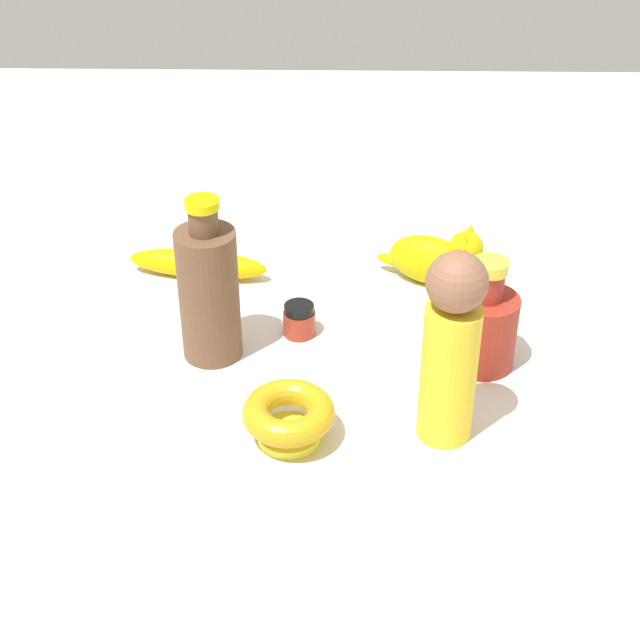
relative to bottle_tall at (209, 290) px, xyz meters
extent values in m
plane|color=silver|center=(0.00, 0.13, -0.09)|extent=(2.00, 2.00, 0.00)
cylinder|color=brown|center=(0.00, 0.00, -0.01)|extent=(0.07, 0.07, 0.17)
cylinder|color=brown|center=(0.00, 0.00, 0.09)|extent=(0.03, 0.03, 0.03)
cylinder|color=#DAC805|center=(0.00, 0.00, 0.11)|extent=(0.04, 0.04, 0.01)
cylinder|color=maroon|center=(0.02, 0.33, -0.04)|extent=(0.08, 0.08, 0.09)
cylinder|color=maroon|center=(0.02, 0.33, 0.02)|extent=(0.04, 0.04, 0.04)
cylinder|color=yellow|center=(0.02, 0.33, 0.05)|extent=(0.04, 0.04, 0.01)
ellipsoid|color=#ECB305|center=(-0.18, -0.04, -0.07)|extent=(0.07, 0.20, 0.04)
ellipsoid|color=#BEB608|center=(-0.17, 0.28, -0.06)|extent=(0.10, 0.13, 0.07)
sphere|color=#BEB608|center=(-0.15, 0.32, -0.03)|extent=(0.05, 0.05, 0.05)
cone|color=#BEB608|center=(-0.16, 0.33, -0.01)|extent=(0.02, 0.02, 0.02)
cone|color=#BEB608|center=(-0.14, 0.32, -0.01)|extent=(0.02, 0.02, 0.02)
ellipsoid|color=#BEB608|center=(-0.19, 0.23, -0.07)|extent=(0.04, 0.05, 0.02)
cylinder|color=yellow|center=(0.15, 0.27, -0.01)|extent=(0.08, 0.08, 0.16)
sphere|color=brown|center=(0.15, 0.27, 0.10)|extent=(0.06, 0.06, 0.06)
cylinder|color=yellow|center=(0.16, 0.10, -0.09)|extent=(0.07, 0.07, 0.01)
torus|color=#BC9115|center=(0.16, 0.10, -0.05)|extent=(0.10, 0.10, 0.03)
cylinder|color=#9C2F1F|center=(-0.04, 0.10, -0.07)|extent=(0.04, 0.04, 0.03)
cylinder|color=yellow|center=(-0.04, 0.10, -0.06)|extent=(0.03, 0.03, 0.00)
cylinder|color=black|center=(-0.04, 0.10, -0.05)|extent=(0.04, 0.04, 0.01)
camera|label=1|loc=(0.96, 0.15, 0.61)|focal=54.09mm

